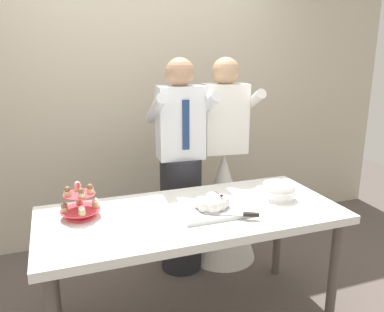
{
  "coord_description": "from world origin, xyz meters",
  "views": [
    {
      "loc": [
        -0.74,
        -2.03,
        1.71
      ],
      "look_at": [
        0.05,
        0.15,
        1.07
      ],
      "focal_mm": 36.44,
      "sensor_mm": 36.0,
      "label": 1
    }
  ],
  "objects": [
    {
      "name": "dessert_table",
      "position": [
        0.0,
        0.0,
        0.7
      ],
      "size": [
        1.8,
        0.8,
        0.78
      ],
      "color": "white",
      "rests_on": "ground_plane"
    },
    {
      "name": "person_groom",
      "position": [
        0.15,
        0.66,
        0.75
      ],
      "size": [
        0.49,
        0.51,
        1.66
      ],
      "color": "#232328",
      "rests_on": "ground_plane"
    },
    {
      "name": "person_bride",
      "position": [
        0.53,
        0.71,
        0.58
      ],
      "size": [
        0.56,
        0.56,
        1.66
      ],
      "color": "white",
      "rests_on": "ground_plane"
    },
    {
      "name": "main_cake_tray",
      "position": [
        0.11,
        -0.05,
        0.82
      ],
      "size": [
        0.42,
        0.37,
        0.12
      ],
      "color": "silver",
      "rests_on": "dessert_table"
    },
    {
      "name": "cupcake_stand",
      "position": [
        -0.63,
        0.14,
        0.86
      ],
      "size": [
        0.23,
        0.23,
        0.21
      ],
      "color": "#D83F4C",
      "rests_on": "dessert_table"
    },
    {
      "name": "plate_stack",
      "position": [
        0.6,
        0.01,
        0.82
      ],
      "size": [
        0.21,
        0.21,
        0.1
      ],
      "color": "white",
      "rests_on": "dessert_table"
    },
    {
      "name": "rear_wall",
      "position": [
        0.0,
        1.41,
        1.45
      ],
      "size": [
        5.2,
        0.1,
        2.9
      ],
      "primitive_type": "cube",
      "color": "beige",
      "rests_on": "ground_plane"
    }
  ]
}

